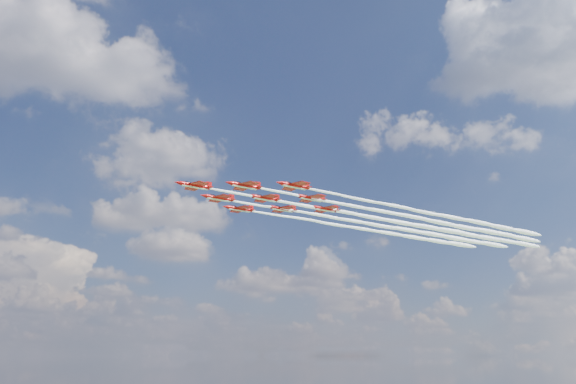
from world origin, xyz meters
name	(u,v)px	position (x,y,z in m)	size (l,w,h in m)	color
jet_lead	(359,215)	(30.96, 12.73, 89.90)	(113.16, 29.24, 2.52)	#AB0909
jet_row2_port	(400,215)	(42.61, 8.16, 89.90)	(113.16, 29.24, 2.52)	#AB0909
jet_row2_starb	(369,224)	(39.56, 21.83, 89.90)	(113.16, 29.24, 2.52)	#AB0909
jet_row3_port	(442,215)	(54.26, 3.58, 89.90)	(113.16, 29.24, 2.52)	#AB0909
jet_row3_centre	(408,224)	(51.21, 17.25, 89.90)	(113.16, 29.24, 2.52)	#AB0909
jet_row3_starb	(378,231)	(48.15, 30.92, 89.90)	(113.16, 29.24, 2.52)	#AB0909
jet_row4_port	(447,224)	(62.86, 12.68, 89.90)	(113.16, 29.24, 2.52)	#AB0909
jet_row4_starb	(414,231)	(59.81, 26.35, 89.90)	(113.16, 29.24, 2.52)	#AB0909
jet_tail	(451,231)	(71.46, 21.78, 89.90)	(113.16, 29.24, 2.52)	#AB0909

